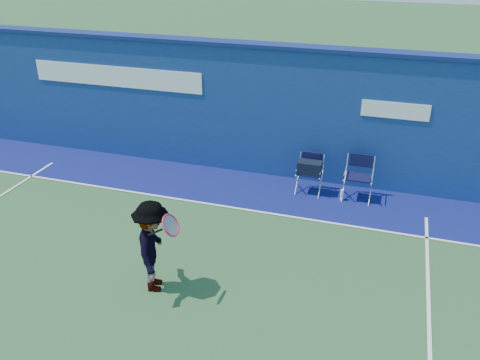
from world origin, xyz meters
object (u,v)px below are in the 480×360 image
(water_bottle, at_px, (342,195))
(tennis_player, at_px, (153,247))
(directors_chair_left, at_px, (309,177))
(directors_chair_right, at_px, (357,186))

(water_bottle, relative_size, tennis_player, 0.16)
(directors_chair_left, relative_size, directors_chair_right, 0.92)
(directors_chair_left, height_order, tennis_player, tennis_player)
(directors_chair_right, xyz_separation_m, water_bottle, (-0.30, -0.19, -0.17))
(directors_chair_right, bearing_deg, water_bottle, -147.72)
(water_bottle, height_order, tennis_player, tennis_player)
(water_bottle, bearing_deg, tennis_player, -122.67)
(directors_chair_left, xyz_separation_m, directors_chair_right, (1.06, 0.02, -0.08))
(directors_chair_left, xyz_separation_m, water_bottle, (0.76, -0.17, -0.25))
(directors_chair_left, distance_m, water_bottle, 0.82)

